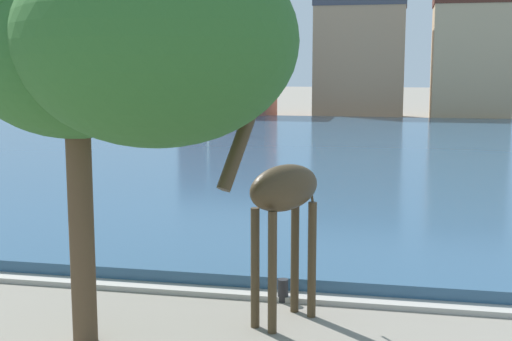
{
  "coord_description": "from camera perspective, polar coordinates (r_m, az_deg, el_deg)",
  "views": [
    {
      "loc": [
        5.76,
        -6.91,
        5.16
      ],
      "look_at": [
        1.75,
        12.17,
        2.2
      ],
      "focal_mm": 49.61,
      "sensor_mm": 36.0,
      "label": 1
    }
  ],
  "objects": [
    {
      "name": "sailboat_yellow",
      "position": [
        50.64,
        -3.86,
        3.16
      ],
      "size": [
        2.43,
        6.48,
        6.91
      ],
      "color": "gold",
      "rests_on": "ground"
    },
    {
      "name": "mooring_bollard",
      "position": [
        15.67,
        2.18,
        -9.63
      ],
      "size": [
        0.24,
        0.24,
        0.5
      ],
      "primitive_type": "cylinder",
      "color": "#232326",
      "rests_on": "ground"
    },
    {
      "name": "shade_tree",
      "position": [
        12.7,
        -12.74,
        9.98
      ],
      "size": [
        7.23,
        5.06,
        7.29
      ],
      "color": "brown",
      "rests_on": "ground"
    },
    {
      "name": "quay_edge_coping",
      "position": [
        16.7,
        -9.03,
        -9.26
      ],
      "size": [
        78.09,
        0.5,
        0.12
      ],
      "primitive_type": "cube",
      "color": "#ADA89E",
      "rests_on": "ground"
    },
    {
      "name": "townhouse_end_terrace",
      "position": [
        68.28,
        -2.2,
        7.89
      ],
      "size": [
        8.43,
        6.67,
        8.5
      ],
      "color": "#8E5142",
      "rests_on": "ground"
    },
    {
      "name": "townhouse_wide_warehouse",
      "position": [
        68.84,
        8.36,
        8.93
      ],
      "size": [
        8.55,
        5.4,
        11.2
      ],
      "color": "tan",
      "rests_on": "ground"
    },
    {
      "name": "giraffe_statue",
      "position": [
        13.76,
        1.89,
        -1.89
      ],
      "size": [
        1.93,
        2.73,
        5.18
      ],
      "color": "#42331E",
      "rests_on": "ground"
    },
    {
      "name": "harbor_water",
      "position": [
        40.34,
        3.57,
        1.56
      ],
      "size": [
        78.09,
        49.09,
        0.4
      ],
      "primitive_type": "cube",
      "color": "#2D5170",
      "rests_on": "ground"
    },
    {
      "name": "townhouse_tall_gabled",
      "position": [
        68.18,
        16.91,
        8.62
      ],
      "size": [
        6.98,
        6.28,
        11.11
      ],
      "color": "tan",
      "rests_on": "ground"
    }
  ]
}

